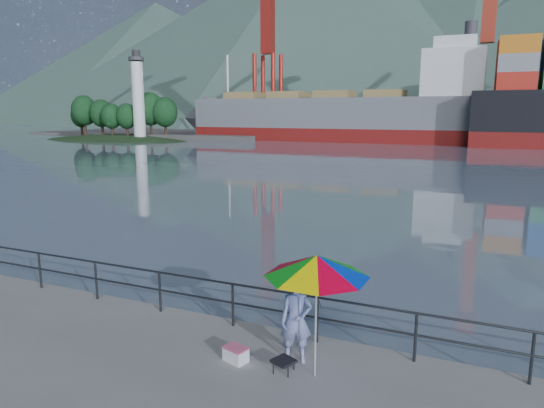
# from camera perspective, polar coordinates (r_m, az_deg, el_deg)

# --- Properties ---
(harbor_water) EXTENTS (500.00, 280.00, 0.00)m
(harbor_water) POSITION_cam_1_polar(r_m,az_deg,el_deg) (137.60, 21.39, 8.12)
(harbor_water) COLOR slate
(harbor_water) RESTS_ON ground
(far_dock) EXTENTS (200.00, 40.00, 0.40)m
(far_dock) POSITION_cam_1_polar(r_m,az_deg,el_deg) (100.59, 26.14, 7.02)
(far_dock) COLOR #514F4C
(far_dock) RESTS_ON ground
(guardrail) EXTENTS (22.00, 0.06, 1.03)m
(guardrail) POSITION_cam_1_polar(r_m,az_deg,el_deg) (11.68, -9.04, -10.80)
(guardrail) COLOR #2D3033
(guardrail) RESTS_ON ground
(lighthouse_islet) EXTENTS (48.00, 26.40, 19.20)m
(lighthouse_islet) POSITION_cam_1_polar(r_m,az_deg,el_deg) (92.44, -17.76, 7.53)
(lighthouse_islet) COLOR #263F1E
(lighthouse_islet) RESTS_ON ground
(fisherman) EXTENTS (0.72, 0.61, 1.68)m
(fisherman) POSITION_cam_1_polar(r_m,az_deg,el_deg) (9.61, 2.85, -13.49)
(fisherman) COLOR navy
(fisherman) RESTS_ON ground
(beach_umbrella) EXTENTS (2.44, 2.44, 2.32)m
(beach_umbrella) POSITION_cam_1_polar(r_m,az_deg,el_deg) (8.65, 5.29, -7.27)
(beach_umbrella) COLOR white
(beach_umbrella) RESTS_ON ground
(folding_stool) EXTENTS (0.49, 0.49, 0.25)m
(folding_stool) POSITION_cam_1_polar(r_m,az_deg,el_deg) (9.54, 1.38, -18.46)
(folding_stool) COLOR black
(folding_stool) RESTS_ON ground
(cooler_bag) EXTENTS (0.52, 0.42, 0.26)m
(cooler_bag) POSITION_cam_1_polar(r_m,az_deg,el_deg) (9.92, -4.29, -17.28)
(cooler_bag) COLOR silver
(cooler_bag) RESTS_ON ground
(fishing_rod) EXTENTS (0.40, 1.77, 1.27)m
(fishing_rod) POSITION_cam_1_polar(r_m,az_deg,el_deg) (11.05, 5.24, -14.96)
(fishing_rod) COLOR black
(fishing_rod) RESTS_ON ground
(bulk_carrier) EXTENTS (53.40, 9.24, 14.50)m
(bulk_carrier) POSITION_cam_1_polar(r_m,az_deg,el_deg) (84.05, 9.83, 10.22)
(bulk_carrier) COLOR maroon
(bulk_carrier) RESTS_ON ground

